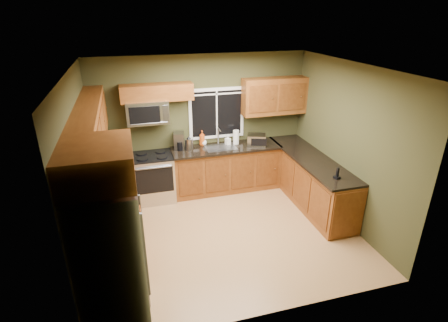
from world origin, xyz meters
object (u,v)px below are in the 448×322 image
soap_bottle_c (203,141)px  soap_bottle_b (228,140)px  paper_towel_roll (236,137)px  microwave (147,112)px  kettle (189,144)px  soap_bottle_a (202,138)px  cordless_phone (337,175)px  coffee_maker (179,141)px  range (154,177)px  toaster_oven (256,140)px  refrigerator (111,254)px

soap_bottle_c → soap_bottle_b: bearing=-11.8°
paper_towel_roll → soap_bottle_c: size_ratio=1.88×
microwave → kettle: (0.72, -0.09, -0.66)m
microwave → soap_bottle_a: microwave is taller
soap_bottle_c → cordless_phone: cordless_phone is taller
microwave → coffee_maker: 0.84m
range → coffee_maker: 0.85m
toaster_oven → soap_bottle_c: (-1.02, 0.30, -0.03)m
coffee_maker → microwave: bearing=-177.4°
coffee_maker → soap_bottle_b: size_ratio=1.64×
kettle → soap_bottle_b: kettle is taller
soap_bottle_c → refrigerator: bearing=-120.1°
refrigerator → toaster_oven: 3.86m
soap_bottle_a → soap_bottle_b: 0.52m
soap_bottle_b → soap_bottle_c: size_ratio=1.20×
paper_towel_roll → soap_bottle_b: 0.18m
microwave → soap_bottle_c: size_ratio=4.58×
refrigerator → toaster_oven: size_ratio=4.18×
kettle → soap_bottle_c: (0.33, 0.19, -0.05)m
microwave → cordless_phone: microwave is taller
range → microwave: 1.27m
kettle → soap_bottle_c: kettle is taller
microwave → cordless_phone: bearing=-35.1°
soap_bottle_a → refrigerator: bearing=-119.7°
microwave → soap_bottle_a: (1.03, 0.09, -0.64)m
soap_bottle_b → soap_bottle_c: (-0.48, 0.10, -0.02)m
range → soap_bottle_a: soap_bottle_a is taller
soap_bottle_b → cordless_phone: bearing=-57.1°
range → paper_towel_roll: paper_towel_roll is taller
refrigerator → range: refrigerator is taller
coffee_maker → soap_bottle_c: (0.50, 0.07, -0.07)m
soap_bottle_c → paper_towel_roll: bearing=-9.0°
paper_towel_roll → soap_bottle_a: size_ratio=1.02×
soap_bottle_a → cordless_phone: (1.77, -2.06, -0.10)m
microwave → paper_towel_roll: 1.82m
coffee_maker → refrigerator: bearing=-112.9°
microwave → range: bearing=-90.0°
kettle → paper_towel_roll: 0.98m
refrigerator → kettle: size_ratio=6.37×
coffee_maker → soap_bottle_a: coffee_maker is taller
toaster_oven → soap_bottle_a: size_ratio=1.41×
refrigerator → soap_bottle_c: (1.74, 3.00, 0.12)m
toaster_oven → kettle: 1.35m
toaster_oven → coffee_maker: size_ratio=1.31×
range → cordless_phone: size_ratio=4.98×
toaster_oven → cordless_phone: toaster_oven is taller
toaster_oven → kettle: kettle is taller
refrigerator → microwave: bearing=76.7°
refrigerator → paper_towel_roll: refrigerator is taller
microwave → refrigerator: bearing=-103.3°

